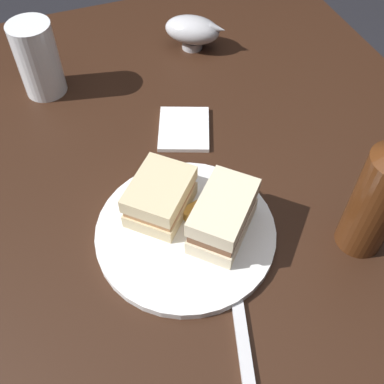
% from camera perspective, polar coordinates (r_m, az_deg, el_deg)
% --- Properties ---
extents(ground_plane, '(6.00, 6.00, 0.00)m').
position_cam_1_polar(ground_plane, '(1.40, 0.41, -17.74)').
color(ground_plane, black).
extents(dining_table, '(1.18, 0.97, 0.73)m').
position_cam_1_polar(dining_table, '(1.07, 0.52, -10.79)').
color(dining_table, black).
rests_on(dining_table, ground).
extents(plate, '(0.27, 0.27, 0.01)m').
position_cam_1_polar(plate, '(0.69, -0.80, -5.01)').
color(plate, white).
rests_on(plate, dining_table).
extents(sandwich_half_left, '(0.13, 0.13, 0.07)m').
position_cam_1_polar(sandwich_half_left, '(0.66, 3.87, -3.05)').
color(sandwich_half_left, beige).
rests_on(sandwich_half_left, plate).
extents(sandwich_half_right, '(0.13, 0.13, 0.06)m').
position_cam_1_polar(sandwich_half_right, '(0.68, -3.98, -0.60)').
color(sandwich_half_right, beige).
rests_on(sandwich_half_right, plate).
extents(potato_wedge_front, '(0.05, 0.03, 0.02)m').
position_cam_1_polar(potato_wedge_front, '(0.69, 4.25, -2.51)').
color(potato_wedge_front, gold).
rests_on(potato_wedge_front, plate).
extents(potato_wedge_middle, '(0.03, 0.05, 0.02)m').
position_cam_1_polar(potato_wedge_middle, '(0.69, 0.40, -2.15)').
color(potato_wedge_middle, gold).
rests_on(potato_wedge_middle, plate).
extents(potato_wedge_back, '(0.04, 0.04, 0.01)m').
position_cam_1_polar(potato_wedge_back, '(0.69, 2.47, -3.07)').
color(potato_wedge_back, '#B77F33').
rests_on(potato_wedge_back, plate).
extents(pint_glass, '(0.08, 0.08, 0.14)m').
position_cam_1_polar(pint_glass, '(0.93, -18.44, 14.90)').
color(pint_glass, white).
rests_on(pint_glass, dining_table).
extents(gravy_boat, '(0.13, 0.14, 0.07)m').
position_cam_1_polar(gravy_boat, '(1.02, 0.12, 19.47)').
color(gravy_boat, '#B7B7BC').
rests_on(gravy_boat, dining_table).
extents(cider_bottle, '(0.07, 0.07, 0.27)m').
position_cam_1_polar(cider_bottle, '(0.65, 22.37, -0.28)').
color(cider_bottle, '#47230F').
rests_on(cider_bottle, dining_table).
extents(napkin, '(0.13, 0.12, 0.01)m').
position_cam_1_polar(napkin, '(0.84, -1.00, 7.86)').
color(napkin, white).
rests_on(napkin, dining_table).
extents(fork, '(0.18, 0.07, 0.01)m').
position_cam_1_polar(fork, '(0.61, 6.69, -20.27)').
color(fork, silver).
rests_on(fork, dining_table).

